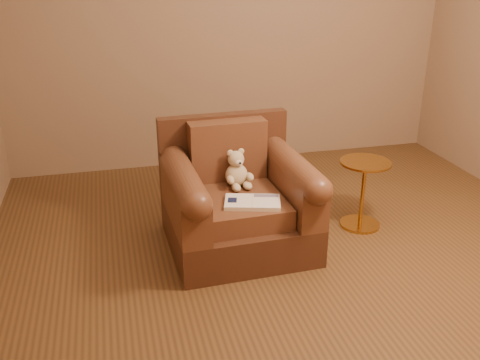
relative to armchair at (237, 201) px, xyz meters
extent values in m
plane|color=brown|center=(0.34, -0.41, -0.31)|extent=(4.00, 4.00, 0.00)
cube|color=#917559|center=(0.34, 1.59, 1.04)|extent=(4.00, 0.02, 2.70)
cube|color=#462717|center=(0.00, -0.04, -0.19)|extent=(0.93, 0.89, 0.25)
cube|color=#462717|center=(-0.01, 0.34, 0.22)|extent=(0.91, 0.12, 0.56)
cube|color=brown|center=(0.00, -0.09, 0.01)|extent=(0.55, 0.65, 0.14)
cube|color=brown|center=(-0.01, 0.23, 0.28)|extent=(0.53, 0.16, 0.41)
cube|color=brown|center=(-0.36, -0.10, 0.08)|extent=(0.21, 0.77, 0.29)
cube|color=brown|center=(0.36, -0.07, 0.08)|extent=(0.21, 0.77, 0.29)
cylinder|color=brown|center=(-0.36, -0.10, 0.23)|extent=(0.21, 0.77, 0.18)
cylinder|color=brown|center=(0.36, -0.07, 0.23)|extent=(0.21, 0.77, 0.18)
ellipsoid|color=beige|center=(0.02, 0.09, 0.15)|extent=(0.15, 0.13, 0.16)
sphere|color=beige|center=(0.02, 0.10, 0.26)|extent=(0.11, 0.11, 0.11)
ellipsoid|color=beige|center=(-0.02, 0.10, 0.30)|extent=(0.04, 0.03, 0.04)
ellipsoid|color=beige|center=(0.06, 0.11, 0.30)|extent=(0.04, 0.03, 0.04)
ellipsoid|color=beige|center=(0.03, 0.04, 0.25)|extent=(0.05, 0.03, 0.04)
sphere|color=black|center=(0.03, 0.03, 0.25)|extent=(0.02, 0.02, 0.02)
ellipsoid|color=beige|center=(-0.04, 0.02, 0.15)|extent=(0.05, 0.10, 0.05)
ellipsoid|color=beige|center=(0.10, 0.04, 0.15)|extent=(0.05, 0.10, 0.05)
ellipsoid|color=beige|center=(0.00, -0.01, 0.10)|extent=(0.06, 0.10, 0.05)
ellipsoid|color=beige|center=(0.08, 0.00, 0.10)|extent=(0.06, 0.10, 0.05)
cube|color=beige|center=(0.04, -0.23, 0.09)|extent=(0.39, 0.29, 0.02)
cube|color=white|center=(-0.04, -0.21, 0.10)|extent=(0.22, 0.24, 0.00)
cube|color=white|center=(0.13, -0.25, 0.10)|extent=(0.22, 0.24, 0.00)
cube|color=beige|center=(0.04, -0.23, 0.10)|extent=(0.06, 0.20, 0.00)
cube|color=#0F1638|center=(-0.08, -0.20, 0.10)|extent=(0.07, 0.09, 0.00)
cube|color=slate|center=(0.15, -0.18, 0.10)|extent=(0.16, 0.08, 0.00)
cylinder|color=#BA8533|center=(0.93, 0.02, -0.30)|extent=(0.28, 0.28, 0.02)
cylinder|color=#BA8533|center=(0.93, 0.02, -0.07)|extent=(0.03, 0.03, 0.46)
cylinder|color=#BA8533|center=(0.93, 0.02, 0.18)|extent=(0.36, 0.36, 0.02)
cylinder|color=#BA8533|center=(0.93, 0.02, 0.16)|extent=(0.03, 0.03, 0.02)
camera|label=1|loc=(-0.76, -3.12, 1.49)|focal=40.00mm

